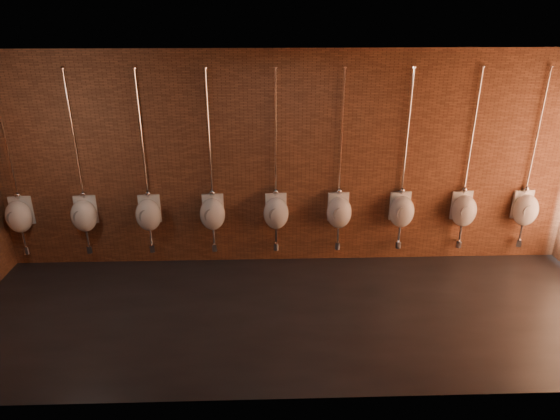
{
  "coord_description": "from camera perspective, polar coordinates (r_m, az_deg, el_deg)",
  "views": [
    {
      "loc": [
        -0.37,
        -5.47,
        3.82
      ],
      "look_at": [
        -0.16,
        0.9,
        1.1
      ],
      "focal_mm": 32.0,
      "sensor_mm": 36.0,
      "label": 1
    }
  ],
  "objects": [
    {
      "name": "urinal_3",
      "position": [
        7.48,
        -7.72,
        -0.31
      ],
      "size": [
        0.42,
        0.38,
        2.72
      ],
      "color": "white",
      "rests_on": "ground"
    },
    {
      "name": "urinal_0",
      "position": [
        8.27,
        -27.67,
        -0.54
      ],
      "size": [
        0.42,
        0.38,
        2.72
      ],
      "color": "white",
      "rests_on": "ground"
    },
    {
      "name": "urinal_8",
      "position": [
        8.42,
        26.23,
        0.13
      ],
      "size": [
        0.42,
        0.38,
        2.72
      ],
      "color": "white",
      "rests_on": "ground"
    },
    {
      "name": "urinal_7",
      "position": [
        8.02,
        20.25,
        0.05
      ],
      "size": [
        0.42,
        0.38,
        2.72
      ],
      "color": "white",
      "rests_on": "ground"
    },
    {
      "name": "urinal_1",
      "position": [
        7.91,
        -21.49,
        -0.47
      ],
      "size": [
        0.42,
        0.38,
        2.72
      ],
      "color": "white",
      "rests_on": "ground"
    },
    {
      "name": "urinal_5",
      "position": [
        7.52,
        6.76,
        -0.13
      ],
      "size": [
        0.42,
        0.38,
        2.72
      ],
      "color": "white",
      "rests_on": "ground"
    },
    {
      "name": "urinal_6",
      "position": [
        7.72,
        13.73,
        -0.04
      ],
      "size": [
        0.42,
        0.38,
        2.72
      ],
      "color": "white",
      "rests_on": "ground"
    },
    {
      "name": "room_shell",
      "position": [
        5.77,
        1.89,
        4.85
      ],
      "size": [
        8.54,
        3.04,
        3.22
      ],
      "color": "black",
      "rests_on": "ground"
    },
    {
      "name": "urinal_4",
      "position": [
        7.44,
        -0.46,
        -0.22
      ],
      "size": [
        0.42,
        0.38,
        2.72
      ],
      "color": "white",
      "rests_on": "ground"
    },
    {
      "name": "urinal_2",
      "position": [
        7.64,
        -14.8,
        -0.4
      ],
      "size": [
        0.42,
        0.38,
        2.72
      ],
      "color": "white",
      "rests_on": "ground"
    },
    {
      "name": "ground",
      "position": [
        6.68,
        1.66,
        -11.78
      ],
      "size": [
        8.5,
        8.5,
        0.0
      ],
      "primitive_type": "plane",
      "color": "black",
      "rests_on": "ground"
    }
  ]
}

